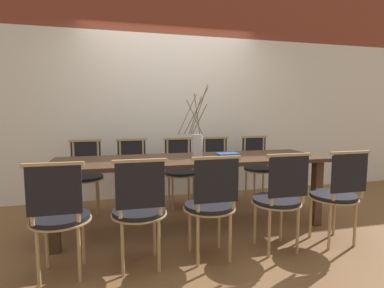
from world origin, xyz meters
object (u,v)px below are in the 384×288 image
object	(u,v)px
book_stack	(228,156)
dining_table	(192,166)
chair_near_center	(211,202)
vase_centerpiece	(198,144)
chair_far_center	(180,168)

from	to	relation	value
book_stack	dining_table	bearing A→B (deg)	160.38
dining_table	chair_near_center	world-z (taller)	chair_near_center
dining_table	vase_centerpiece	world-z (taller)	vase_centerpiece
chair_far_center	vase_centerpiece	world-z (taller)	vase_centerpiece
vase_centerpiece	book_stack	world-z (taller)	vase_centerpiece
chair_far_center	chair_near_center	bearing A→B (deg)	87.83
chair_near_center	book_stack	xyz separation A→B (m)	(0.39, 0.64, 0.29)
chair_near_center	vase_centerpiece	world-z (taller)	vase_centerpiece
chair_near_center	chair_far_center	bearing A→B (deg)	87.83
dining_table	book_stack	distance (m)	0.41
vase_centerpiece	book_stack	bearing A→B (deg)	-34.73
dining_table	chair_near_center	size ratio (longest dim) A/B	3.18
chair_near_center	book_stack	world-z (taller)	chair_near_center
dining_table	chair_far_center	distance (m)	0.79
dining_table	vase_centerpiece	bearing A→B (deg)	39.35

